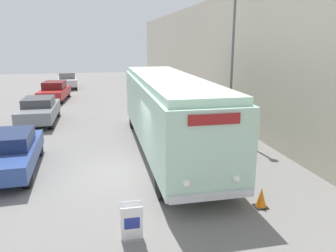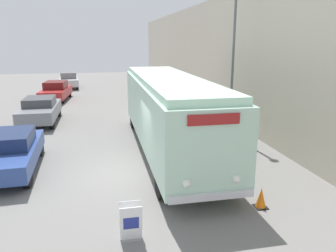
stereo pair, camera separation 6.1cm
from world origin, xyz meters
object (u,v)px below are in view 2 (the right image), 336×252
at_px(parked_car_far, 56,91).
at_px(traffic_cone, 261,198).
at_px(vintage_bus, 169,110).
at_px(parked_car_distant, 69,80).
at_px(sign_board, 131,223).
at_px(parked_car_near, 9,152).
at_px(parked_car_mid, 40,110).
at_px(streetlamp, 234,38).

height_order(parked_car_far, traffic_cone, parked_car_far).
height_order(vintage_bus, parked_car_distant, vintage_bus).
height_order(sign_board, parked_car_near, parked_car_near).
height_order(parked_car_near, parked_car_mid, parked_car_mid).
distance_m(parked_car_near, parked_car_mid, 7.61).
bearing_deg(parked_car_mid, sign_board, -72.11).
height_order(parked_car_far, parked_car_distant, parked_car_distant).
bearing_deg(parked_car_far, sign_board, -73.82).
xyz_separation_m(vintage_bus, parked_car_near, (-6.16, -1.07, -1.08)).
bearing_deg(streetlamp, vintage_bus, -152.53).
bearing_deg(parked_car_mid, traffic_cone, -56.37).
distance_m(vintage_bus, traffic_cone, 5.87).
bearing_deg(vintage_bus, parked_car_distant, 105.56).
bearing_deg(streetlamp, parked_car_near, -163.26).
distance_m(parked_car_mid, parked_car_far, 7.69).
xyz_separation_m(sign_board, traffic_cone, (3.82, 0.83, -0.16)).
bearing_deg(parked_car_distant, parked_car_near, -96.04).
xyz_separation_m(vintage_bus, sign_board, (-2.22, -6.26, -1.39)).
relative_size(parked_car_mid, parked_car_distant, 1.03).
relative_size(streetlamp, parked_car_mid, 1.67).
height_order(parked_car_mid, traffic_cone, parked_car_mid).
bearing_deg(traffic_cone, parked_car_distant, 105.74).
relative_size(parked_car_near, parked_car_mid, 1.02).
bearing_deg(parked_car_far, traffic_cone, -63.20).
bearing_deg(parked_car_near, streetlamp, 14.40).
bearing_deg(parked_car_distant, sign_board, -87.82).
height_order(vintage_bus, parked_car_far, vintage_bus).
relative_size(parked_car_near, parked_car_far, 0.99).
bearing_deg(vintage_bus, parked_car_near, -170.14).
relative_size(sign_board, parked_car_distant, 0.21).
relative_size(parked_car_far, parked_car_distant, 1.06).
bearing_deg(parked_car_mid, parked_car_near, -88.69).
distance_m(parked_car_far, parked_car_distant, 7.19).
height_order(streetlamp, parked_car_far, streetlamp).
bearing_deg(traffic_cone, sign_board, -167.75).
bearing_deg(parked_car_near, parked_car_distant, 87.14).
xyz_separation_m(streetlamp, parked_car_mid, (-9.89, 4.68, -4.02)).
bearing_deg(parked_car_far, parked_car_distant, 91.54).
distance_m(parked_car_mid, traffic_cone, 14.36).
height_order(vintage_bus, streetlamp, streetlamp).
height_order(vintage_bus, traffic_cone, vintage_bus).
distance_m(sign_board, parked_car_near, 6.52).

